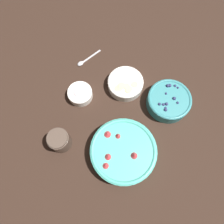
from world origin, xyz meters
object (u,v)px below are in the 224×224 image
object	(u,v)px
bowl_blueberries	(169,101)
jar_chocolate	(60,141)
bowl_cream	(80,94)
bowl_strawberries	(123,151)
bowl_bananas	(125,84)

from	to	relation	value
bowl_blueberries	jar_chocolate	bearing A→B (deg)	-131.20
jar_chocolate	bowl_cream	bearing A→B (deg)	99.89
jar_chocolate	bowl_blueberries	bearing A→B (deg)	48.80
bowl_strawberries	jar_chocolate	xyz separation A→B (m)	(-0.25, -0.08, 0.01)
bowl_strawberries	bowl_cream	size ratio (longest dim) A/B	2.43
bowl_blueberries	jar_chocolate	size ratio (longest dim) A/B	1.95
bowl_bananas	jar_chocolate	bearing A→B (deg)	-108.16
bowl_strawberries	bowl_bananas	world-z (taller)	bowl_strawberries
bowl_strawberries	jar_chocolate	bearing A→B (deg)	-161.87
bowl_strawberries	bowl_bananas	distance (m)	0.31
bowl_blueberries	jar_chocolate	xyz separation A→B (m)	(-0.32, -0.37, 0.01)
bowl_cream	bowl_blueberries	bearing A→B (deg)	21.96
bowl_strawberries	bowl_cream	bearing A→B (deg)	153.45
bowl_blueberries	jar_chocolate	world-z (taller)	jar_chocolate
bowl_bananas	bowl_cream	distance (m)	0.21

